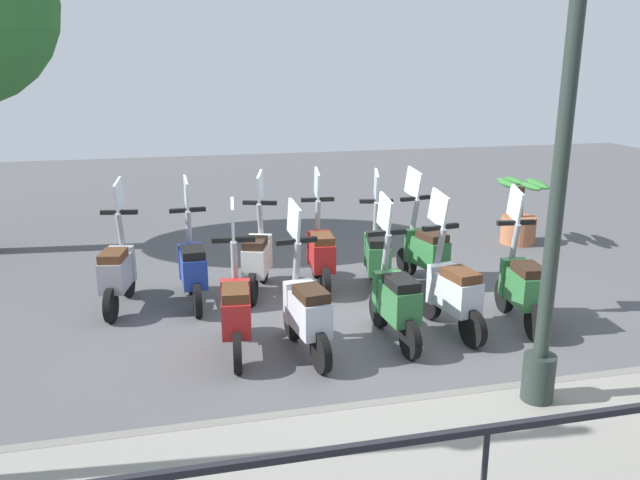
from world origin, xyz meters
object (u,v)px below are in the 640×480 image
Objects in this scene: lamp_post_near at (560,176)px; scooter_far_0 at (425,250)px; scooter_far_1 at (377,255)px; scooter_far_4 at (193,267)px; scooter_far_5 at (118,270)px; scooter_far_3 at (258,257)px; scooter_near_0 at (522,285)px; scooter_far_2 at (321,252)px; potted_palm at (519,217)px; scooter_near_3 at (306,310)px; scooter_near_4 at (236,309)px; scooter_near_2 at (395,299)px; scooter_near_1 at (452,291)px.

scooter_far_0 is at bearing -5.81° from lamp_post_near.
scooter_far_1 is 1.00× the size of scooter_far_4.
scooter_far_1 and scooter_far_5 have the same top height.
scooter_near_0 is at bearing -104.63° from scooter_far_3.
scooter_far_4 is at bearing 102.76° from scooter_far_2.
potted_palm is 0.69× the size of scooter_far_3.
scooter_far_3 is at bearing 106.63° from potted_palm.
scooter_near_3 and scooter_far_1 have the same top height.
scooter_far_0 is 1.00× the size of scooter_far_5.
scooter_far_2 is at bearing -31.36° from scooter_near_4.
scooter_near_0 is at bearing 149.97° from potted_palm.
lamp_post_near is 2.77× the size of scooter_near_4.
scooter_near_4 is at bearing -177.16° from scooter_far_3.
potted_palm is 0.69× the size of scooter_far_5.
scooter_near_3 is 2.59m from scooter_far_0.
scooter_near_0 is at bearing -94.23° from scooter_near_3.
scooter_far_5 is at bearing 39.68° from scooter_near_3.
scooter_far_5 is at bearing 100.62° from scooter_far_1.
scooter_near_2 is at bearing -87.98° from scooter_near_4.
scooter_far_2 is at bearing -71.59° from scooter_far_3.
scooter_far_1 is 1.00× the size of scooter_far_2.
scooter_far_1 is 2.34m from scooter_far_4.
scooter_near_3 is at bearing 127.18° from potted_palm.
scooter_near_0 and scooter_near_3 have the same top height.
scooter_far_0 is (1.50, -0.31, 0.00)m from scooter_near_1.
scooter_near_2 and scooter_far_5 have the same top height.
scooter_far_5 is (1.74, 1.92, 0.00)m from scooter_near_3.
scooter_near_4 is at bearing 107.26° from scooter_far_0.
potted_palm is 4.68m from scooter_far_3.
potted_palm is 5.53m from scooter_far_4.
scooter_far_5 is (3.29, 3.56, -1.56)m from lamp_post_near.
lamp_post_near reaches higher than scooter_near_4.
scooter_far_2 is at bearing 21.98° from scooter_near_1.
potted_palm is 0.69× the size of scooter_near_4.
scooter_far_1 is (1.44, 0.37, 0.00)m from scooter_near_1.
lamp_post_near is 5.09m from scooter_far_5.
scooter_far_4 is (1.67, 1.05, 0.00)m from scooter_near_3.
lamp_post_near is 2.77× the size of scooter_near_1.
scooter_near_1 is at bearing -86.14° from scooter_near_2.
scooter_near_4 is 1.00× the size of scooter_far_2.
scooter_near_0 and scooter_far_3 have the same top height.
lamp_post_near reaches higher than scooter_far_2.
scooter_far_1 is (3.18, 0.35, -1.56)m from lamp_post_near.
scooter_far_5 is (1.65, 2.90, 0.00)m from scooter_near_2.
scooter_near_2 is 1.00× the size of scooter_far_2.
scooter_near_2 and scooter_far_3 have the same top height.
scooter_near_3 and scooter_far_5 have the same top height.
scooter_near_4 and scooter_far_0 have the same top height.
lamp_post_near reaches higher than scooter_near_0.
scooter_near_4 is 3.04m from scooter_far_0.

